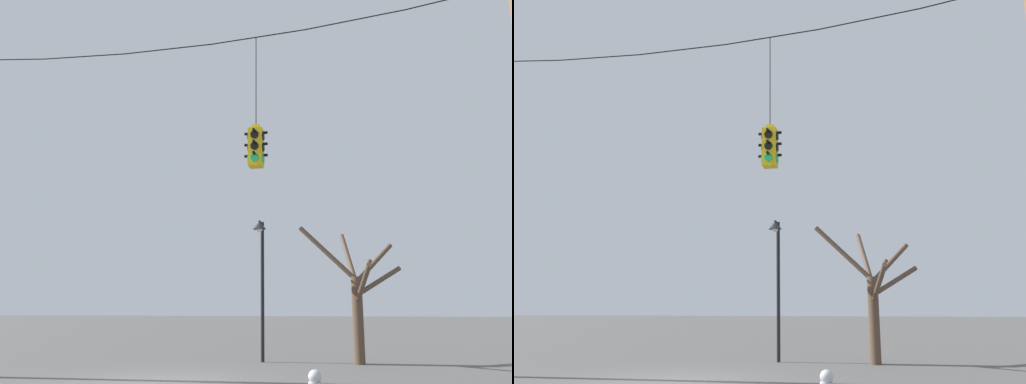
{
  "view_description": "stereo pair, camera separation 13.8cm",
  "coord_description": "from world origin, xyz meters",
  "views": [
    {
      "loc": [
        4.87,
        -11.82,
        1.71
      ],
      "look_at": [
        2.45,
        -0.35,
        4.45
      ],
      "focal_mm": 35.0,
      "sensor_mm": 36.0,
      "label": 1
    },
    {
      "loc": [
        5.01,
        -11.79,
        1.71
      ],
      "look_at": [
        2.45,
        -0.35,
        4.45
      ],
      "focal_mm": 35.0,
      "sensor_mm": 36.0,
      "label": 2
    }
  ],
  "objects": [
    {
      "name": "ground_plane",
      "position": [
        0.0,
        0.0,
        0.0
      ],
      "size": [
        200.0,
        200.0,
        0.0
      ],
      "primitive_type": "plane",
      "color": "#565451"
    },
    {
      "name": "bare_tree",
      "position": [
        4.68,
        4.99,
        2.15
      ],
      "size": [
        3.35,
        3.52,
        4.45
      ],
      "color": "brown",
      "rests_on": "ground_plane"
    },
    {
      "name": "street_lamp",
      "position": [
        1.56,
        4.69,
        3.35
      ],
      "size": [
        0.45,
        0.78,
        4.62
      ],
      "color": "black",
      "rests_on": "ground_plane"
    },
    {
      "name": "span_wire",
      "position": [
        0.0,
        -0.35,
        8.77
      ],
      "size": [
        17.43,
        0.03,
        0.74
      ],
      "color": "black"
    },
    {
      "name": "traffic_light_near_right_pole",
      "position": [
        2.45,
        -0.35,
        5.61
      ],
      "size": [
        0.58,
        0.58,
        3.5
      ],
      "color": "yellow"
    }
  ]
}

